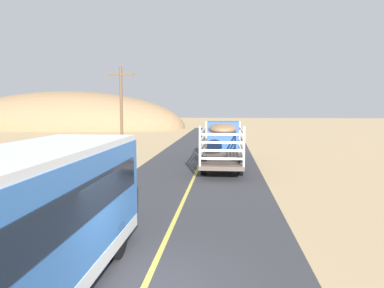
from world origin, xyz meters
TOP-DOWN VIEW (x-y plane):
  - ground_plane at (0.00, 0.00)m, footprint 240.00×240.00m
  - road_surface at (0.00, 0.00)m, footprint 8.00×120.00m
  - road_centre_line at (0.00, 0.00)m, footprint 0.16×117.60m
  - livestock_truck at (1.59, 17.95)m, footprint 2.53×9.70m
  - power_pole_mid at (-6.70, 20.86)m, footprint 2.20×0.24m
  - distant_hill at (-28.19, 57.05)m, footprint 45.16×20.16m

SIDE VIEW (x-z plane):
  - ground_plane at x=0.00m, z-range 0.00..0.00m
  - distant_hill at x=-28.19m, z-range -6.91..6.91m
  - road_surface at x=0.00m, z-range 0.00..0.02m
  - road_centre_line at x=0.00m, z-range 0.02..0.02m
  - livestock_truck at x=1.59m, z-range 0.28..3.30m
  - power_pole_mid at x=-6.70m, z-range 0.28..7.57m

